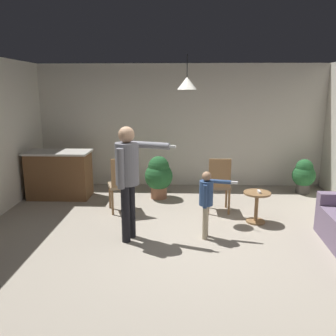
# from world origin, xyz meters

# --- Properties ---
(ground) EXTENTS (7.68, 7.68, 0.00)m
(ground) POSITION_xyz_m (0.00, 0.00, 0.00)
(ground) COLOR #9E9384
(wall_back) EXTENTS (6.40, 0.10, 2.70)m
(wall_back) POSITION_xyz_m (0.00, 3.20, 1.35)
(wall_back) COLOR silver
(wall_back) RESTS_ON ground
(kitchen_counter) EXTENTS (1.26, 0.66, 0.95)m
(kitchen_counter) POSITION_xyz_m (-2.45, 2.13, 0.48)
(kitchen_counter) COLOR brown
(kitchen_counter) RESTS_ON ground
(side_table_by_couch) EXTENTS (0.44, 0.44, 0.52)m
(side_table_by_couch) POSITION_xyz_m (1.24, 0.89, 0.33)
(side_table_by_couch) COLOR olive
(side_table_by_couch) RESTS_ON ground
(person_adult) EXTENTS (0.85, 0.46, 1.66)m
(person_adult) POSITION_xyz_m (-0.75, 0.15, 1.03)
(person_adult) COLOR black
(person_adult) RESTS_ON ground
(person_child) EXTENTS (0.55, 0.29, 1.01)m
(person_child) POSITION_xyz_m (0.37, 0.25, 0.63)
(person_child) COLOR tan
(person_child) RESTS_ON ground
(dining_chair_by_counter) EXTENTS (0.53, 0.53, 1.00)m
(dining_chair_by_counter) POSITION_xyz_m (-1.06, 1.31, 0.55)
(dining_chair_by_counter) COLOR olive
(dining_chair_by_counter) RESTS_ON ground
(dining_chair_near_wall) EXTENTS (0.42, 0.42, 1.00)m
(dining_chair_near_wall) POSITION_xyz_m (0.66, 1.34, 0.55)
(dining_chair_near_wall) COLOR olive
(dining_chair_near_wall) RESTS_ON ground
(potted_plant_corner) EXTENTS (0.48, 0.48, 0.73)m
(potted_plant_corner) POSITION_xyz_m (2.59, 2.58, 0.40)
(potted_plant_corner) COLOR #4C4742
(potted_plant_corner) RESTS_ON ground
(potted_plant_by_wall) EXTENTS (0.56, 0.56, 0.86)m
(potted_plant_by_wall) POSITION_xyz_m (-0.44, 2.15, 0.47)
(potted_plant_by_wall) COLOR brown
(potted_plant_by_wall) RESTS_ON ground
(spare_remote_on_table) EXTENTS (0.04, 0.13, 0.04)m
(spare_remote_on_table) POSITION_xyz_m (1.26, 0.86, 0.54)
(spare_remote_on_table) COLOR white
(spare_remote_on_table) RESTS_ON side_table_by_couch
(ceiling_light_pendant) EXTENTS (0.32, 0.32, 0.55)m
(ceiling_light_pendant) POSITION_xyz_m (0.08, 1.19, 2.25)
(ceiling_light_pendant) COLOR silver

